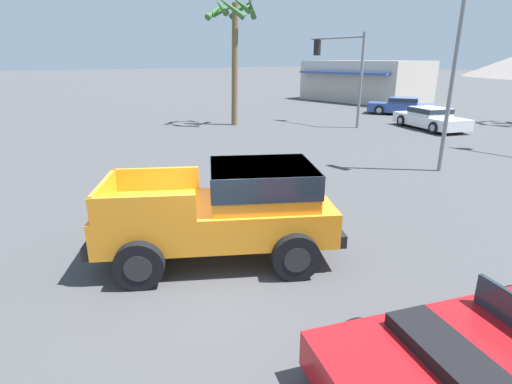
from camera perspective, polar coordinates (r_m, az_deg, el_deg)
The scene contains 9 objects.
ground_plane at distance 7.98m, azimuth -4.59°, elevation -10.04°, with size 320.00×320.00×0.00m, color #424244.
orange_pickup_truck at distance 7.81m, azimuth -3.51°, elevation -2.14°, with size 4.14×4.92×1.88m.
red_convertible_car at distance 5.79m, azimuth 30.67°, elevation -20.16°, with size 3.28×4.53×1.08m.
parked_car_blue at distance 31.15m, azimuth 20.09°, elevation 11.49°, with size 4.85×3.60×1.21m.
parked_car_white at distance 25.15m, azimuth 23.62°, elevation 9.66°, with size 4.86×3.48×1.21m.
traffic_light_main at distance 24.98m, azimuth 11.96°, elevation 17.78°, with size 3.90×0.38×5.22m.
street_lamp_post at distance 15.32m, azimuth 27.06°, elevation 19.61°, with size 0.90×0.24×7.67m.
palm_tree_tall at distance 24.55m, azimuth -3.23°, elevation 22.32°, with size 3.10×3.04×7.21m.
storefront_building at distance 41.07m, azimuth 15.36°, elevation 15.07°, with size 10.66×7.54×3.67m.
Camera 1 is at (5.74, -4.03, 3.79)m, focal length 28.00 mm.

